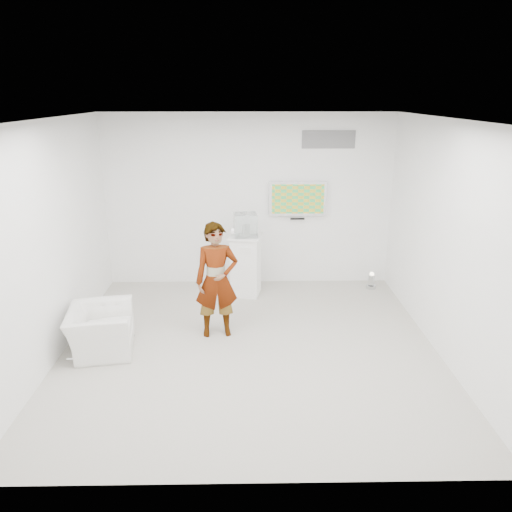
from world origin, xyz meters
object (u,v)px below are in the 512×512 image
(person, at_px, (217,280))
(armchair, at_px, (101,330))
(tv, at_px, (298,199))
(pedestal, at_px, (246,265))
(floor_uplight, at_px, (371,281))

(person, bearing_deg, armchair, -171.44)
(person, height_order, armchair, person)
(tv, relative_size, armchair, 1.09)
(person, bearing_deg, pedestal, 66.88)
(armchair, xyz_separation_m, pedestal, (1.92, 1.96, 0.22))
(person, distance_m, pedestal, 1.58)
(pedestal, height_order, floor_uplight, pedestal)
(tv, xyz_separation_m, floor_uplight, (1.31, -0.33, -1.41))
(armchair, height_order, pedestal, pedestal)
(tv, bearing_deg, floor_uplight, -14.07)
(pedestal, bearing_deg, armchair, -134.45)
(pedestal, bearing_deg, tv, 30.99)
(armchair, bearing_deg, tv, -57.44)
(person, height_order, floor_uplight, person)
(person, height_order, pedestal, person)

